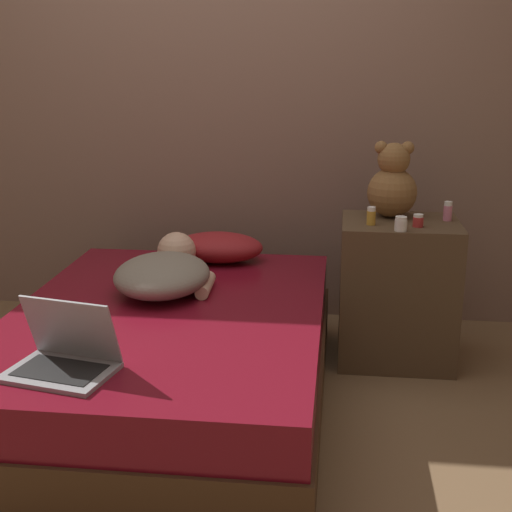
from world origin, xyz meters
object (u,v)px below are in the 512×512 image
object	(u,v)px
bottle_white	(401,224)
bottle_pink	(448,211)
bottle_red	(418,221)
laptop	(64,356)
pillow	(218,247)
bottle_amber	(371,216)
teddy_bear	(392,184)
person_lying	(165,271)

from	to	relation	value
bottle_white	bottle_pink	distance (m)	0.32
bottle_red	bottle_white	bearing A→B (deg)	-133.95
bottle_white	laptop	bearing A→B (deg)	-138.93
pillow	bottle_pink	world-z (taller)	bottle_pink
pillow	bottle_red	size ratio (longest dim) A/B	7.86
bottle_amber	bottle_red	size ratio (longest dim) A/B	1.44
pillow	bottle_white	size ratio (longest dim) A/B	7.05
bottle_amber	bottle_pink	xyz separation A→B (m)	(0.36, 0.13, 0.00)
bottle_pink	laptop	bearing A→B (deg)	-138.36
bottle_amber	bottle_pink	size ratio (longest dim) A/B	0.91
bottle_white	bottle_red	distance (m)	0.12
laptop	bottle_pink	world-z (taller)	bottle_pink
laptop	teddy_bear	distance (m)	1.76
bottle_pink	person_lying	bearing A→B (deg)	-163.98
pillow	bottle_red	distance (m)	1.01
laptop	bottle_amber	world-z (taller)	bottle_amber
teddy_bear	bottle_white	xyz separation A→B (m)	(0.03, -0.28, -0.13)
pillow	person_lying	bearing A→B (deg)	-109.50
pillow	bottle_white	xyz separation A→B (m)	(0.87, -0.32, 0.22)
teddy_bear	bottle_amber	size ratio (longest dim) A/B	4.34
teddy_bear	bottle_red	bearing A→B (deg)	-60.32
bottle_amber	bottle_red	world-z (taller)	bottle_amber
teddy_bear	bottle_white	distance (m)	0.31
laptop	bottle_pink	bearing A→B (deg)	53.11
bottle_red	pillow	bearing A→B (deg)	166.39
person_lying	laptop	distance (m)	0.89
bottle_pink	pillow	bearing A→B (deg)	175.24
pillow	bottle_amber	size ratio (longest dim) A/B	5.45
pillow	person_lying	xyz separation A→B (m)	(-0.16, -0.46, 0.01)
teddy_bear	bottle_white	size ratio (longest dim) A/B	5.62
teddy_bear	bottle_red	xyz separation A→B (m)	(0.11, -0.19, -0.13)
bottle_pink	bottle_amber	bearing A→B (deg)	-160.48
bottle_red	person_lying	bearing A→B (deg)	-168.68
bottle_amber	bottle_white	bearing A→B (deg)	-38.27
pillow	bottle_amber	bearing A→B (deg)	-16.31
bottle_amber	teddy_bear	bearing A→B (deg)	60.54
teddy_bear	bottle_pink	xyz separation A→B (m)	(0.26, -0.05, -0.11)
pillow	bottle_pink	size ratio (longest dim) A/B	4.96
pillow	person_lying	world-z (taller)	person_lying
pillow	bottle_red	world-z (taller)	bottle_red
bottle_amber	bottle_red	distance (m)	0.21
teddy_bear	person_lying	bearing A→B (deg)	-157.66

